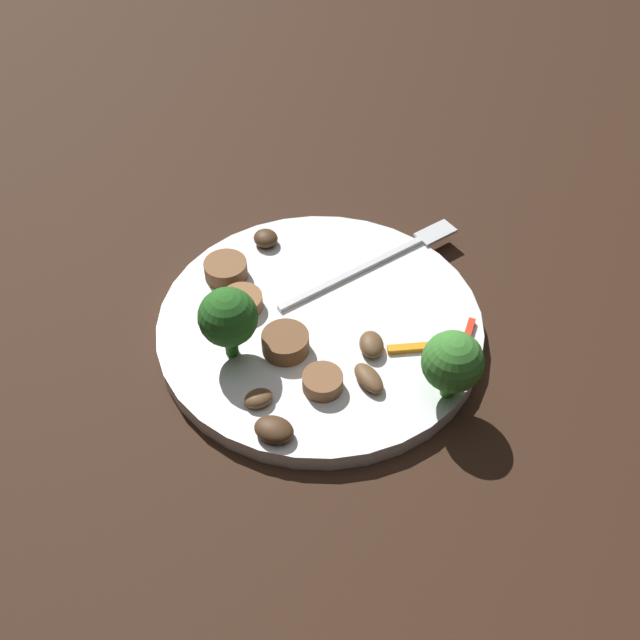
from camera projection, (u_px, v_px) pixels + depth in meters
ground_plane at (320, 333)px, 0.61m from camera, size 1.40×1.40×0.00m
plate at (320, 326)px, 0.61m from camera, size 0.26×0.26×0.01m
fork at (383, 258)px, 0.65m from camera, size 0.17×0.07×0.00m
broccoli_floret_0 at (453, 362)px, 0.53m from camera, size 0.04×0.04×0.06m
broccoli_floret_1 at (228, 318)px, 0.55m from camera, size 0.04×0.04×0.06m
sausage_slice_0 at (285, 343)px, 0.58m from camera, size 0.05×0.05×0.02m
sausage_slice_1 at (323, 382)px, 0.55m from camera, size 0.04×0.04×0.01m
sausage_slice_2 at (242, 302)px, 0.61m from camera, size 0.04×0.04×0.01m
sausage_slice_3 at (226, 269)px, 0.63m from camera, size 0.05×0.05×0.01m
mushroom_0 at (266, 238)px, 0.66m from camera, size 0.03×0.03×0.01m
mushroom_1 at (274, 430)px, 0.53m from camera, size 0.04×0.03×0.01m
mushroom_2 at (259, 398)px, 0.55m from camera, size 0.02×0.02×0.01m
mushroom_3 at (369, 378)px, 0.56m from camera, size 0.02×0.03×0.01m
mushroom_4 at (371, 344)px, 0.58m from camera, size 0.02×0.03×0.01m
pepper_strip_0 at (465, 343)px, 0.58m from camera, size 0.03×0.04×0.00m
pepper_strip_1 at (418, 347)px, 0.58m from camera, size 0.05×0.01×0.00m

